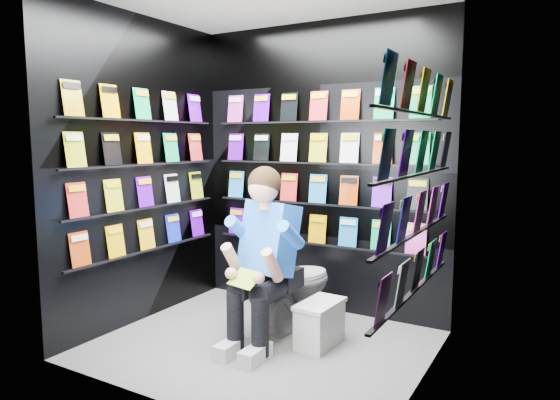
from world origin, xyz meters
The scene contains 13 objects.
floor centered at (0.00, 0.00, 0.00)m, with size 2.40×2.40×0.00m, color slate.
wall_back centered at (0.00, 1.00, 1.30)m, with size 2.40×0.04×2.60m, color black.
wall_front centered at (0.00, -1.00, 1.30)m, with size 2.40×0.04×2.60m, color black.
wall_left centered at (-1.20, 0.00, 1.30)m, with size 0.04×2.00×2.60m, color black.
wall_right centered at (1.20, 0.00, 1.30)m, with size 0.04×2.00×2.60m, color black.
comics_back centered at (0.00, 0.97, 1.31)m, with size 2.10×0.06×1.37m, color red, non-canonical shape.
comics_left centered at (-1.17, 0.00, 1.31)m, with size 0.06×1.70×1.37m, color red, non-canonical shape.
comics_right centered at (1.17, 0.00, 1.31)m, with size 0.06×1.70×1.37m, color red, non-canonical shape.
toilet centered at (0.01, 0.50, 0.37)m, with size 0.42×0.75×0.73m, color silver.
longbox centered at (0.38, 0.23, 0.16)m, with size 0.23×0.41×0.31m, color silver.
longbox_lid centered at (0.38, 0.23, 0.33)m, with size 0.25×0.44×0.03m, color silver.
reader centered at (0.01, 0.12, 0.80)m, with size 0.56×0.82×1.51m, color blue, non-canonical shape.
held_comic centered at (0.01, -0.23, 0.58)m, with size 0.24×0.01×0.17m, color green.
Camera 1 is at (1.95, -3.09, 1.57)m, focal length 32.00 mm.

